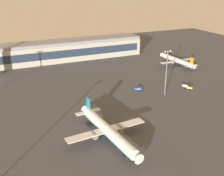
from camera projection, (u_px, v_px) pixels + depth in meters
The scene contains 8 objects.
ground_plane at pixel (134, 120), 135.34m from camera, with size 416.00×416.00×0.00m, color #424449.
terminal_building at pixel (48, 52), 229.37m from camera, with size 161.70×22.40×16.40m.
airplane_mid_apron at pixel (107, 130), 116.98m from camera, with size 36.48×46.81×12.00m.
airplane_far_stand at pixel (177, 61), 220.03m from camera, with size 31.24×40.16×10.30m.
pushback_tug at pixel (90, 104), 149.75m from camera, with size 3.52×3.33×2.05m.
fuel_truck at pixel (188, 87), 173.41m from camera, with size 5.30×6.38×2.35m.
cargo_loader at pixel (138, 89), 170.78m from camera, with size 4.42×4.18×2.25m.
apron_light_west at pixel (166, 70), 158.86m from camera, with size 4.80×0.90×26.95m.
Camera 1 is at (-59.49, -105.23, 63.70)m, focal length 44.49 mm.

